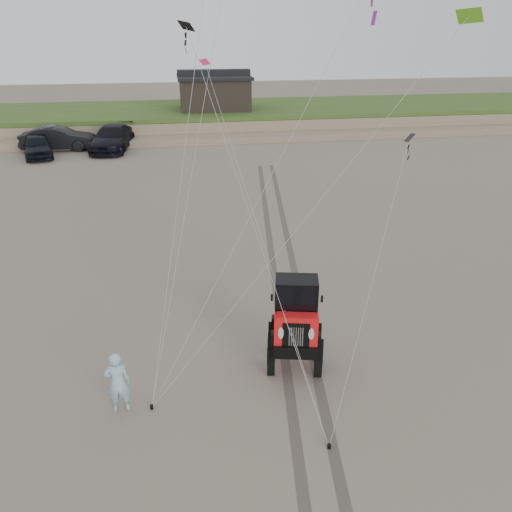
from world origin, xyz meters
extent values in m
plane|color=#6B6054|center=(0.00, 0.00, 0.00)|extent=(160.00, 160.00, 0.00)
cube|color=#7A6B54|center=(0.00, 38.00, 0.70)|extent=(160.00, 12.00, 1.40)
cube|color=#2D4719|center=(0.00, 38.00, 1.55)|extent=(160.00, 12.00, 0.35)
cube|color=#7A6B54|center=(0.00, 31.50, 0.25)|extent=(160.00, 3.50, 0.50)
cube|color=black|center=(2.00, 37.00, 3.03)|extent=(6.00, 5.00, 2.60)
cube|color=black|center=(2.00, 37.00, 4.45)|extent=(6.40, 5.40, 0.25)
cube|color=black|center=(2.00, 37.00, 4.83)|extent=(6.40, 1.20, 0.50)
imported|color=black|center=(-11.50, 27.99, 0.78)|extent=(2.90, 4.90, 1.56)
imported|color=black|center=(-10.43, 29.95, 0.88)|extent=(5.39, 2.00, 1.76)
imported|color=black|center=(-6.44, 29.36, 0.89)|extent=(3.30, 6.39, 1.77)
imported|color=#81B6C7|center=(-3.68, 0.29, 0.82)|extent=(0.62, 0.43, 1.64)
cube|color=#6CCE24|center=(6.86, 5.38, 8.77)|extent=(0.72, 0.77, 0.46)
cube|color=black|center=(4.71, 3.86, 5.59)|extent=(0.29, 0.45, 0.30)
cube|color=#C71850|center=(-0.69, 9.16, 7.36)|extent=(0.43, 0.43, 0.21)
cube|color=black|center=(-1.38, 6.34, 8.50)|extent=(0.51, 0.58, 0.32)
cylinder|color=black|center=(-2.95, 0.19, 0.06)|extent=(0.08, 0.08, 0.12)
cylinder|color=black|center=(0.95, -1.74, 0.06)|extent=(0.08, 0.08, 0.12)
cube|color=#4C443D|center=(1.60, 8.00, 0.00)|extent=(4.42, 29.74, 0.01)
cube|color=#4C443D|center=(2.40, 8.00, 0.00)|extent=(4.42, 29.74, 0.01)
camera|label=1|loc=(-2.00, -9.59, 8.47)|focal=35.00mm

